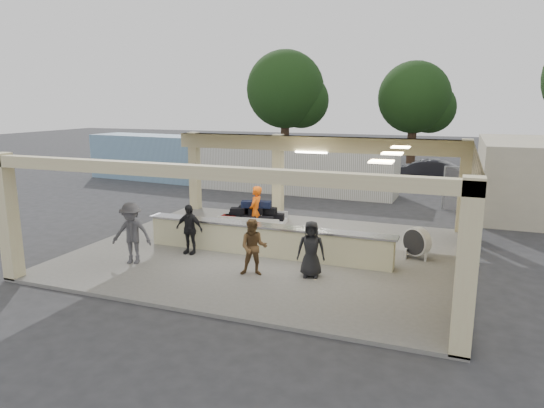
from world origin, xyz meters
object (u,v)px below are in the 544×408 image
at_px(luggage_cart, 253,217).
at_px(passenger_d, 311,249).
at_px(baggage_counter, 265,240).
at_px(passenger_c, 132,233).
at_px(drum_fan, 417,242).
at_px(container_blue, 169,158).
at_px(container_white, 291,169).
at_px(car_white_a, 524,185).
at_px(car_dark, 440,173).
at_px(baggage_handler, 256,212).
at_px(passenger_a, 254,247).
at_px(passenger_b, 189,229).

distance_m(luggage_cart, passenger_d, 4.48).
relative_size(baggage_counter, passenger_c, 4.42).
relative_size(drum_fan, container_blue, 0.09).
distance_m(luggage_cart, container_blue, 14.63).
distance_m(baggage_counter, container_white, 11.69).
xyz_separation_m(baggage_counter, passenger_d, (1.91, -1.34, 0.31)).
height_order(drum_fan, car_white_a, car_white_a).
bearing_deg(luggage_cart, car_dark, 61.08).
xyz_separation_m(baggage_handler, container_blue, (-10.36, 10.55, 0.36)).
bearing_deg(passenger_c, passenger_a, -8.07).
height_order(passenger_c, passenger_d, passenger_c).
xyz_separation_m(passenger_a, passenger_d, (1.53, 0.46, -0.01)).
bearing_deg(passenger_d, drum_fan, 33.61).
height_order(passenger_c, car_dark, passenger_c).
distance_m(passenger_a, passenger_b, 2.90).
distance_m(baggage_handler, container_white, 9.69).
relative_size(passenger_c, container_white, 0.16).
height_order(passenger_a, container_white, container_white).
bearing_deg(drum_fan, passenger_d, -99.78).
distance_m(drum_fan, passenger_b, 7.13).
bearing_deg(baggage_handler, baggage_counter, 31.50).
distance_m(passenger_d, car_white_a, 16.79).
bearing_deg(car_white_a, baggage_handler, 129.38).
relative_size(baggage_handler, passenger_d, 1.17).
height_order(baggage_counter, passenger_d, passenger_d).
distance_m(baggage_counter, car_dark, 16.57).
height_order(passenger_a, car_white_a, passenger_a).
xyz_separation_m(container_white, container_blue, (-8.43, 1.05, 0.15)).
relative_size(car_white_a, container_white, 0.40).
distance_m(drum_fan, passenger_a, 5.21).
distance_m(drum_fan, passenger_d, 3.76).
bearing_deg(luggage_cart, passenger_a, -72.84).
height_order(baggage_counter, passenger_c, passenger_c).
bearing_deg(passenger_c, passenger_b, 38.84).
distance_m(passenger_a, passenger_c, 3.82).
relative_size(drum_fan, passenger_d, 0.62).
xyz_separation_m(luggage_cart, car_dark, (5.85, 14.04, -0.02)).
bearing_deg(car_white_a, passenger_b, 131.27).
distance_m(luggage_cart, car_white_a, 15.70).
bearing_deg(luggage_cart, container_white, 94.38).
bearing_deg(baggage_counter, passenger_b, -162.78).
distance_m(drum_fan, car_white_a, 13.32).
height_order(baggage_counter, container_white, container_white).
bearing_deg(passenger_c, container_blue, 105.48).
xyz_separation_m(car_dark, container_blue, (-16.06, -3.57, 0.62)).
distance_m(baggage_counter, passenger_a, 1.87).
height_order(passenger_b, passenger_c, passenger_c).
xyz_separation_m(baggage_handler, container_white, (-1.93, 9.50, 0.21)).
distance_m(drum_fan, baggage_handler, 5.61).
xyz_separation_m(passenger_c, car_dark, (8.05, 18.07, -0.25)).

